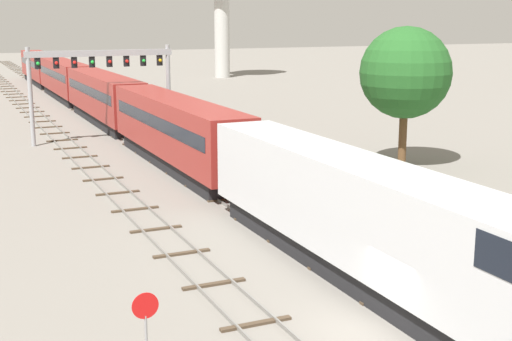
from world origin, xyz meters
name	(u,v)px	position (x,y,z in m)	size (l,w,h in m)	color
ground_plane	(376,330)	(0.00, 0.00, 0.00)	(400.00, 400.00, 0.00)	gray
track_main	(86,111)	(2.00, 60.00, 0.07)	(2.60, 200.00, 0.16)	slate
track_near	(66,144)	(-3.50, 40.00, 0.07)	(2.60, 160.00, 0.16)	slate
passenger_train	(102,96)	(2.00, 51.16, 2.61)	(3.04, 114.72, 4.80)	silver
signal_gantry	(101,71)	(-0.25, 40.44, 5.91)	(12.10, 0.49, 7.94)	#999BA0
stop_sign	(146,327)	(-8.00, -0.57, 1.87)	(0.76, 0.08, 2.88)	gray
trackside_tree_left	(406,73)	(16.63, 21.75, 6.50)	(6.30, 6.30, 9.68)	brown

